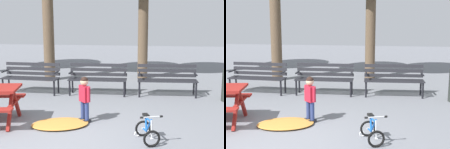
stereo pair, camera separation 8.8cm
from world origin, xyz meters
The scene contains 7 objects.
ground centered at (0.00, 0.00, 0.00)m, with size 36.00×36.00×0.00m, color slate.
park_bench_far_left centered at (-1.68, 3.62, 0.51)m, with size 1.62×0.52×0.85m.
park_bench_left centered at (0.21, 3.69, 0.51)m, with size 1.61×0.49×0.85m.
park_bench_right centered at (2.11, 3.77, 0.51)m, with size 1.62×0.53×0.85m.
child_standing centered at (0.34, 1.28, 0.56)m, with size 0.28×0.28×0.96m.
kids_bicycle centered at (1.65, 0.37, 0.20)m, with size 0.50×0.63×0.54m.
leaf_pile centered at (-0.11, 1.00, 0.04)m, with size 1.14×0.80×0.07m, color #C68438.
Camera 2 is at (1.81, -5.16, 2.22)m, focal length 52.92 mm.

